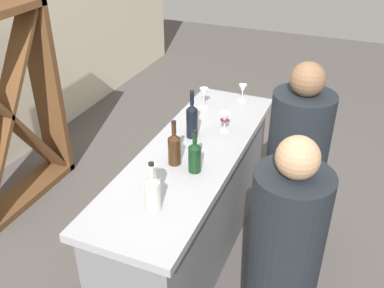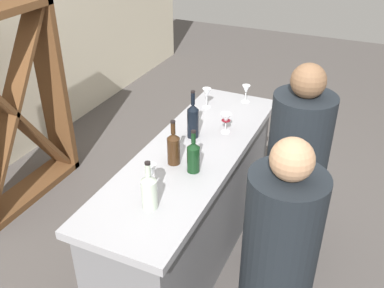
% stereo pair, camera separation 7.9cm
% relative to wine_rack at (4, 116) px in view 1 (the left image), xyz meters
% --- Properties ---
extents(ground_plane, '(12.00, 12.00, 0.00)m').
position_rel_wine_rack_xyz_m(ground_plane, '(-0.08, -1.65, -0.81)').
color(ground_plane, '#4C4744').
extents(bar_counter, '(1.94, 0.60, 0.92)m').
position_rel_wine_rack_xyz_m(bar_counter, '(-0.08, -1.65, -0.35)').
color(bar_counter, slate).
rests_on(bar_counter, ground).
extents(wine_rack, '(1.11, 0.28, 1.63)m').
position_rel_wine_rack_xyz_m(wine_rack, '(0.00, 0.00, 0.00)').
color(wine_rack, brown).
rests_on(wine_rack, ground).
extents(wine_bottle_leftmost_clear_pale, '(0.08, 0.08, 0.28)m').
position_rel_wine_rack_xyz_m(wine_bottle_leftmost_clear_pale, '(-0.69, -1.68, 0.21)').
color(wine_bottle_leftmost_clear_pale, '#B7C6B2').
rests_on(wine_bottle_leftmost_clear_pale, bar_counter).
extents(wine_bottle_second_left_dark_green, '(0.08, 0.08, 0.27)m').
position_rel_wine_rack_xyz_m(wine_bottle_second_left_dark_green, '(-0.29, -1.75, 0.21)').
color(wine_bottle_second_left_dark_green, black).
rests_on(wine_bottle_second_left_dark_green, bar_counter).
extents(wine_bottle_center_amber_brown, '(0.08, 0.08, 0.29)m').
position_rel_wine_rack_xyz_m(wine_bottle_center_amber_brown, '(-0.26, -1.61, 0.22)').
color(wine_bottle_center_amber_brown, '#331E0F').
rests_on(wine_bottle_center_amber_brown, bar_counter).
extents(wine_bottle_second_right_near_black, '(0.08, 0.08, 0.33)m').
position_rel_wine_rack_xyz_m(wine_bottle_second_right_near_black, '(0.09, -1.58, 0.23)').
color(wine_bottle_second_right_near_black, black).
rests_on(wine_bottle_second_right_near_black, bar_counter).
extents(wine_glass_near_left, '(0.07, 0.07, 0.14)m').
position_rel_wine_rack_xyz_m(wine_glass_near_left, '(0.24, -1.76, 0.20)').
color(wine_glass_near_left, white).
rests_on(wine_glass_near_left, bar_counter).
extents(wine_glass_near_center, '(0.06, 0.06, 0.14)m').
position_rel_wine_rack_xyz_m(wine_glass_near_center, '(0.76, -1.73, 0.21)').
color(wine_glass_near_center, white).
rests_on(wine_glass_near_center, bar_counter).
extents(wine_glass_near_right, '(0.07, 0.07, 0.17)m').
position_rel_wine_rack_xyz_m(wine_glass_near_right, '(-0.55, -1.62, 0.22)').
color(wine_glass_near_right, white).
rests_on(wine_glass_near_right, bar_counter).
extents(wine_glass_far_left, '(0.07, 0.07, 0.16)m').
position_rel_wine_rack_xyz_m(wine_glass_far_left, '(0.54, -1.49, 0.22)').
color(wine_glass_far_left, white).
rests_on(wine_glass_far_left, bar_counter).
extents(person_left_guest, '(0.50, 0.50, 1.52)m').
position_rel_wine_rack_xyz_m(person_left_guest, '(0.15, -2.28, -0.12)').
color(person_left_guest, black).
rests_on(person_left_guest, ground).
extents(person_center_guest, '(0.46, 0.46, 1.48)m').
position_rel_wine_rack_xyz_m(person_center_guest, '(-0.66, -2.38, -0.14)').
color(person_center_guest, black).
rests_on(person_center_guest, ground).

